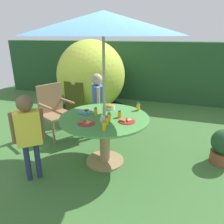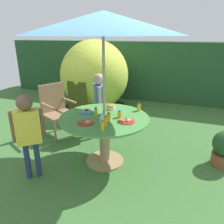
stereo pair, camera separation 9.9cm
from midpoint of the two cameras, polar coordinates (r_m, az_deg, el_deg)
ground_plane at (r=3.37m, az=-1.03°, el=-12.99°), size 10.00×10.00×0.02m
hedge_backdrop at (r=6.46m, az=10.74°, el=10.62°), size 9.00×0.70×1.63m
garden_table at (r=3.11m, az=-1.10°, el=-4.60°), size 1.26×1.26×0.72m
patio_umbrella at (r=2.83m, az=-1.30°, el=22.41°), size 2.03×2.03×2.09m
wooden_chair at (r=4.12m, az=-13.83°, el=1.16°), size 0.62×0.64×0.97m
dome_tent at (r=5.43m, az=-4.09°, el=9.55°), size 1.86×1.86×1.71m
child_in_blue_shirt at (r=3.91m, az=-2.76°, el=3.96°), size 0.29×0.36×1.17m
child_in_yellow_shirt at (r=2.87m, az=-20.44°, el=-3.70°), size 0.33×0.32×1.15m
snack_bowl at (r=3.34m, az=0.51°, el=1.34°), size 0.14×0.14×0.08m
plate_far_left at (r=2.88m, az=4.68°, el=-2.38°), size 0.23×0.23×0.03m
plate_front_edge at (r=3.23m, az=-5.90°, el=0.12°), size 0.23×0.23×0.03m
plate_mid_left at (r=2.84m, az=-6.09°, el=-2.70°), size 0.22×0.22×0.03m
juice_bottle_near_left at (r=3.29m, az=7.97°, el=1.28°), size 0.05×0.05×0.12m
juice_bottle_near_right at (r=3.14m, az=-1.13°, el=0.58°), size 0.05×0.05×0.13m
juice_bottle_far_right at (r=2.89m, az=0.06°, el=-1.29°), size 0.06×0.06×0.11m
juice_bottle_center_front at (r=3.00m, az=2.93°, el=-0.61°), size 0.05×0.05×0.10m
juice_bottle_center_back at (r=2.59m, az=-1.44°, el=-3.71°), size 0.04×0.04×0.13m
juice_bottle_mid_right at (r=2.74m, az=-0.67°, el=-2.40°), size 0.04×0.04×0.13m
juice_bottle_back_edge at (r=3.09m, az=-3.38°, el=0.16°), size 0.05×0.05×0.12m
cup_near at (r=2.86m, az=-1.62°, el=-1.95°), size 0.06×0.06×0.07m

